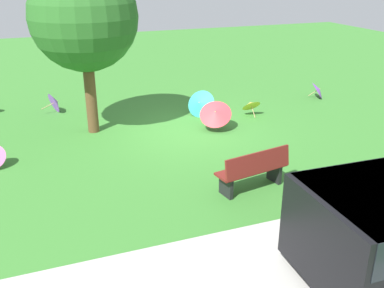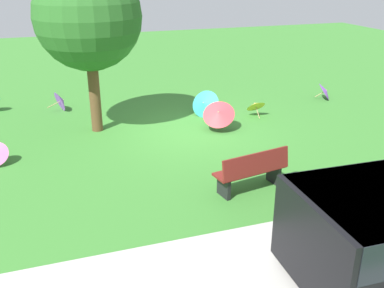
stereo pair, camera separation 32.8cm
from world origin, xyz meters
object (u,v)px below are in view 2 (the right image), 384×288
(parasol_purple_0, at_px, (61,101))
(parasol_yellow_1, at_px, (255,105))
(shade_tree, at_px, (88,17))
(parasol_teal_0, at_px, (204,103))
(park_bench, at_px, (252,171))
(parasol_red_0, at_px, (219,113))
(parasol_purple_1, at_px, (325,91))

(parasol_purple_0, height_order, parasol_yellow_1, parasol_purple_0)
(shade_tree, distance_m, parasol_teal_0, 4.31)
(park_bench, bearing_deg, parasol_purple_0, -63.58)
(parasol_teal_0, distance_m, parasol_red_0, 1.33)
(shade_tree, distance_m, parasol_purple_1, 8.52)
(parasol_red_0, bearing_deg, parasol_teal_0, -92.59)
(parasol_purple_0, bearing_deg, park_bench, 116.42)
(parasol_purple_1, height_order, parasol_yellow_1, parasol_purple_1)
(parasol_yellow_1, bearing_deg, parasol_red_0, 28.71)
(park_bench, relative_size, shade_tree, 0.36)
(parasol_purple_1, xyz_separation_m, parasol_yellow_1, (3.15, 0.87, 0.05))
(park_bench, distance_m, parasol_red_0, 3.64)
(shade_tree, bearing_deg, parasol_purple_0, -68.96)
(parasol_purple_0, bearing_deg, parasol_yellow_1, 156.48)
(parasol_red_0, relative_size, parasol_purple_1, 1.46)
(shade_tree, relative_size, parasol_yellow_1, 7.45)
(park_bench, relative_size, parasol_purple_0, 2.30)
(parasol_red_0, bearing_deg, park_bench, 79.19)
(park_bench, height_order, parasol_teal_0, park_bench)
(parasol_red_0, xyz_separation_m, parasol_purple_1, (-4.73, -1.73, -0.22))
(park_bench, height_order, parasol_yellow_1, park_bench)
(parasol_red_0, height_order, parasol_yellow_1, parasol_red_0)
(shade_tree, height_order, parasol_yellow_1, shade_tree)
(shade_tree, xyz_separation_m, parasol_teal_0, (-3.34, -0.19, -2.72))
(shade_tree, xyz_separation_m, parasol_red_0, (-3.28, 1.14, -2.62))
(shade_tree, bearing_deg, parasol_purple_1, -175.75)
(park_bench, xyz_separation_m, parasol_teal_0, (-0.74, -4.91, -0.04))
(parasol_teal_0, xyz_separation_m, parasol_red_0, (0.06, 1.33, 0.10))
(shade_tree, relative_size, parasol_purple_1, 5.63)
(parasol_purple_0, height_order, parasol_purple_1, parasol_purple_0)
(park_bench, height_order, parasol_purple_0, park_bench)
(shade_tree, height_order, parasol_red_0, shade_tree)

